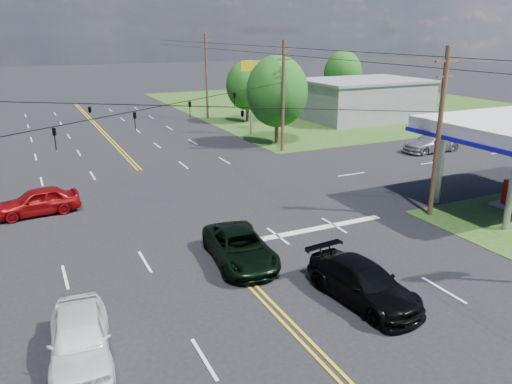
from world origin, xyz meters
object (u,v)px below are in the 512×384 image
pole_se (439,132)px  pickup_dkgreen (240,247)px  pole_ne (283,95)px  pole_right_far (207,75)px  pickup_white (80,338)px  tree_far_r (343,73)px  suv_black (363,283)px  retail_ne (362,100)px  tree_right_a (277,92)px  tree_right_b (247,85)px

pole_se → pickup_dkgreen: 13.21m
pole_ne → pole_right_far: 19.00m
pickup_white → pole_se: bearing=20.6°
tree_far_r → pickup_white: bearing=-132.9°
pole_ne → suv_black: 26.32m
retail_ne → pole_ne: size_ratio=1.47×
pole_se → tree_far_r: bearing=61.7°
retail_ne → pole_right_far: (-17.00, 8.00, 2.97)m
pickup_dkgreen → suv_black: size_ratio=1.01×
pole_right_far → pickup_dkgreen: size_ratio=1.85×
retail_ne → pickup_dkgreen: bearing=-134.6°
tree_right_a → suv_black: 29.43m
tree_right_b → pickup_white: tree_right_b is taller
tree_far_r → pickup_white: tree_far_r is taller
tree_right_b → pickup_white: (-23.59, -38.28, -3.41)m
pole_ne → pickup_white: pole_ne is taller
pole_right_far → tree_far_r: bearing=5.4°
tree_far_r → pickup_dkgreen: (-33.50, -39.91, -3.79)m
tree_right_b → pickup_white: 45.09m
pole_right_far → pickup_dkgreen: pole_right_far is taller
retail_ne → pickup_white: retail_ne is taller
tree_right_b → tree_far_r: 18.50m
tree_right_a → tree_right_b: tree_right_a is taller
pole_se → tree_right_b: pole_se is taller
pole_ne → tree_far_r: (21.00, 21.00, -0.37)m
pole_se → tree_far_r: size_ratio=1.25×
pickup_dkgreen → pickup_white: size_ratio=1.14×
tree_right_a → pole_right_far: bearing=93.6°
tree_right_b → pickup_dkgreen: bearing=-115.3°
pole_right_far → tree_right_b: (3.50, -4.00, -0.95)m
pole_ne → pole_right_far: (0.00, 19.00, 0.25)m
pole_se → pickup_white: 21.17m
retail_ne → pole_right_far: 19.02m
retail_ne → pole_se: 33.72m
tree_right_b → suv_black: 41.43m
pole_ne → tree_far_r: 29.70m
tree_right_b → suv_black: (-13.02, -39.18, -3.44)m
tree_right_b → pickup_dkgreen: 37.65m
pole_se → pickup_dkgreen: size_ratio=1.76×
tree_right_b → pickup_white: bearing=-121.6°
suv_black → retail_ne: bearing=47.1°
pickup_dkgreen → retail_ne: bearing=51.7°
tree_right_b → pole_se: bearing=-96.1°
tree_right_b → tree_far_r: size_ratio=0.93×
suv_black → pole_ne: bearing=62.6°
tree_right_a → pickup_dkgreen: tree_right_a is taller
tree_right_a → pickup_dkgreen: size_ratio=1.51×
pole_ne → tree_right_a: (1.00, 3.00, -0.05)m
retail_ne → tree_right_b: size_ratio=1.98×
pole_se → tree_far_r: 44.30m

